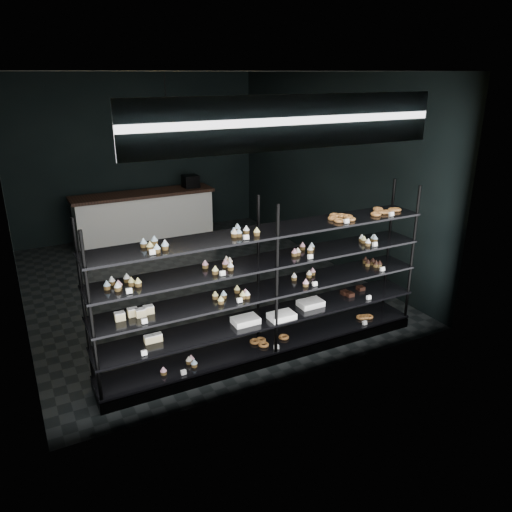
# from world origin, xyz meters

# --- Properties ---
(room) EXTENTS (5.01, 6.01, 3.20)m
(room) POSITION_xyz_m (0.00, 0.00, 1.60)
(room) COLOR black
(room) RESTS_ON ground
(display_shelf) EXTENTS (4.00, 0.50, 1.91)m
(display_shelf) POSITION_xyz_m (-0.02, -2.45, 0.63)
(display_shelf) COLOR black
(display_shelf) RESTS_ON room
(signage) EXTENTS (3.30, 0.05, 0.50)m
(signage) POSITION_xyz_m (0.00, -2.93, 2.75)
(signage) COLOR #0B1D3B
(signage) RESTS_ON room
(pendant_lamp) EXTENTS (0.30, 0.30, 0.88)m
(pendant_lamp) POSITION_xyz_m (-0.71, -1.36, 2.45)
(pendant_lamp) COLOR black
(pendant_lamp) RESTS_ON room
(service_counter) EXTENTS (2.77, 0.65, 1.23)m
(service_counter) POSITION_xyz_m (-0.06, 2.50, 0.50)
(service_counter) COLOR silver
(service_counter) RESTS_ON room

